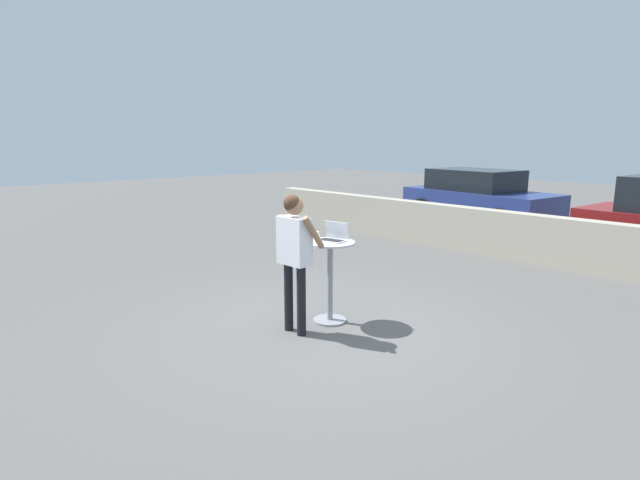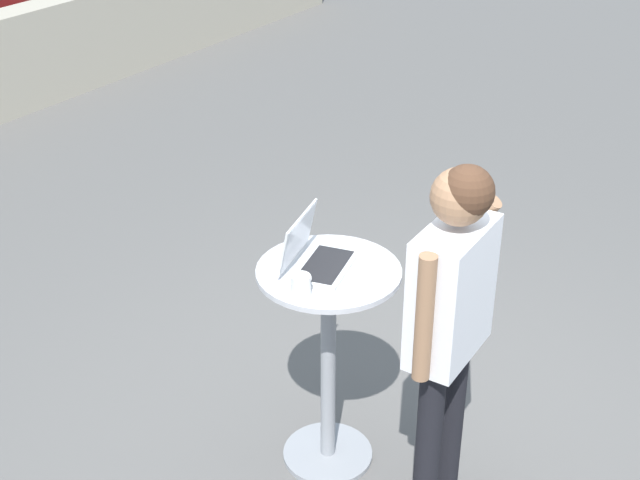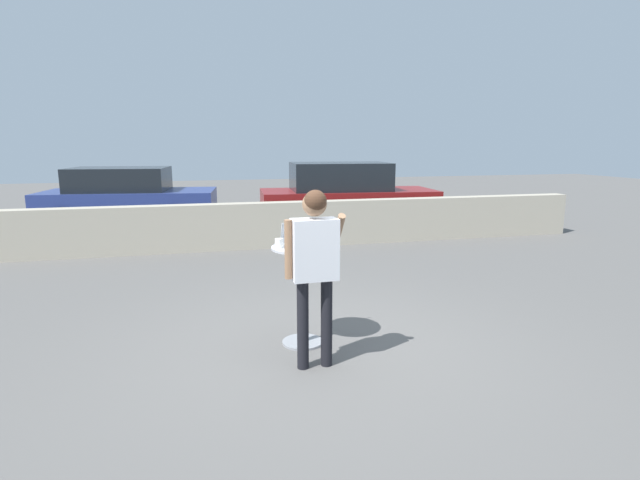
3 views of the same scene
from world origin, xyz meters
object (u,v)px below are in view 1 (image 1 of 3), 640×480
laptop (333,236)px  cafe_table (330,271)px  coffee_mug (316,235)px  standing_person (294,246)px  parked_car_further_down (478,197)px

laptop → cafe_table: bearing=-80.3°
cafe_table → laptop: 0.45m
laptop → coffee_mug: (-0.23, -0.09, -0.01)m
laptop → coffee_mug: size_ratio=3.36×
standing_person → parked_car_further_down: (-2.63, 8.74, -0.30)m
cafe_table → laptop: (-0.01, 0.07, 0.45)m
cafe_table → parked_car_further_down: parked_car_further_down is taller
laptop → standing_person: standing_person is taller
cafe_table → parked_car_further_down: (-2.64, 8.16, 0.12)m
cafe_table → coffee_mug: coffee_mug is taller
laptop → standing_person: (0.00, -0.65, -0.03)m
laptop → parked_car_further_down: parked_car_further_down is taller
cafe_table → laptop: bearing=99.7°
cafe_table → parked_car_further_down: size_ratio=0.25×
cafe_table → standing_person: standing_person is taller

